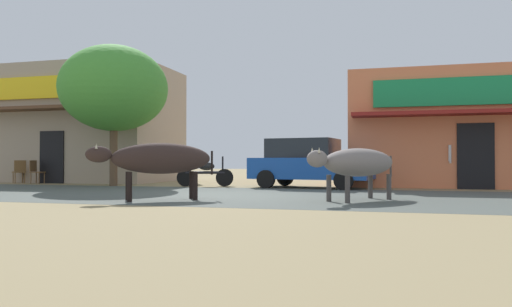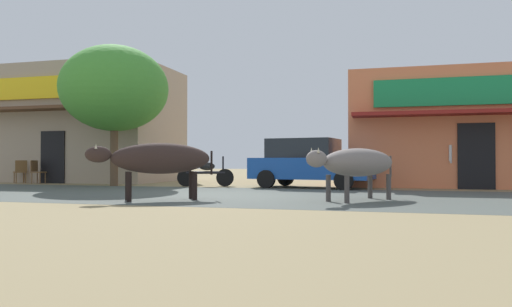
% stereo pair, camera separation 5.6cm
% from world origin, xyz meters
% --- Properties ---
extents(ground, '(80.00, 80.00, 0.00)m').
position_xyz_m(ground, '(0.00, 0.00, 0.00)').
color(ground, '#918058').
extents(asphalt_road, '(72.00, 6.64, 0.00)m').
position_xyz_m(asphalt_road, '(0.00, 0.00, 0.00)').
color(asphalt_road, '#4A504B').
rests_on(asphalt_road, ground).
extents(storefront_left_cafe, '(8.43, 5.60, 4.97)m').
position_xyz_m(storefront_left_cafe, '(-9.57, 6.85, 2.49)').
color(storefront_left_cafe, tan).
rests_on(storefront_left_cafe, ground).
extents(storefront_right_club, '(8.43, 5.60, 4.00)m').
position_xyz_m(storefront_right_club, '(6.78, 6.85, 2.01)').
color(storefront_right_club, '#E47B4F').
rests_on(storefront_right_club, ground).
extents(roadside_tree, '(3.84, 3.84, 5.04)m').
position_xyz_m(roadside_tree, '(-5.62, 3.30, 3.50)').
color(roadside_tree, brown).
rests_on(roadside_tree, ground).
extents(parked_hatchback_car, '(4.20, 2.46, 1.64)m').
position_xyz_m(parked_hatchback_car, '(1.32, 4.06, 0.84)').
color(parked_hatchback_car, '#18479D').
rests_on(parked_hatchback_car, ground).
extents(parked_motorcycle, '(1.91, 0.69, 1.06)m').
position_xyz_m(parked_motorcycle, '(-2.30, 3.84, 0.47)').
color(parked_motorcycle, black).
rests_on(parked_motorcycle, ground).
extents(cow_near_brown, '(2.55, 1.95, 1.31)m').
position_xyz_m(cow_near_brown, '(-1.20, -2.02, 0.94)').
color(cow_near_brown, '#302320').
rests_on(cow_near_brown, ground).
extents(cow_far_dark, '(2.05, 2.58, 1.18)m').
position_xyz_m(cow_far_dark, '(3.20, -0.96, 0.85)').
color(cow_far_dark, slate).
rests_on(cow_far_dark, ground).
extents(pedestrian_by_shop, '(0.44, 0.61, 1.63)m').
position_xyz_m(pedestrian_by_shop, '(5.79, 4.73, 0.96)').
color(pedestrian_by_shop, '#3F3F47').
rests_on(pedestrian_by_shop, ground).
extents(cafe_chair_near_tree, '(0.49, 0.49, 0.92)m').
position_xyz_m(cafe_chair_near_tree, '(-9.59, 4.12, 0.51)').
color(cafe_chair_near_tree, brown).
rests_on(cafe_chair_near_tree, ground).
extents(cafe_chair_by_doorway, '(0.62, 0.62, 0.92)m').
position_xyz_m(cafe_chair_by_doorway, '(-10.44, 4.21, 0.51)').
color(cafe_chair_by_doorway, brown).
rests_on(cafe_chair_by_doorway, ground).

